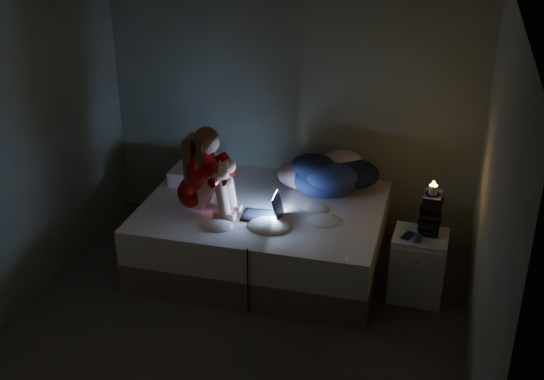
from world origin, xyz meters
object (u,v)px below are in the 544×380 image
(bed, at_px, (263,234))
(woman, at_px, (194,168))
(nightstand, at_px, (418,266))
(phone, at_px, (408,236))
(laptop, at_px, (261,205))
(candle, at_px, (433,190))

(bed, bearing_deg, woman, -157.56)
(nightstand, bearing_deg, phone, -150.99)
(nightstand, bearing_deg, bed, 173.90)
(bed, xyz_separation_m, laptop, (0.05, -0.23, 0.42))
(woman, bearing_deg, bed, 26.53)
(phone, bearing_deg, laptop, -162.22)
(candle, bearing_deg, nightstand, -131.45)
(bed, xyz_separation_m, woman, (-0.55, -0.23, 0.69))
(bed, distance_m, phone, 1.38)
(woman, relative_size, laptop, 2.32)
(laptop, relative_size, candle, 4.29)
(bed, height_order, laptop, laptop)
(woman, height_order, phone, woman)
(woman, relative_size, phone, 5.69)
(laptop, bearing_deg, bed, 98.84)
(laptop, height_order, phone, laptop)
(bed, xyz_separation_m, phone, (1.32, -0.26, 0.31))
(nightstand, xyz_separation_m, candle, (0.06, 0.06, 0.69))
(candle, relative_size, phone, 0.57)
(bed, relative_size, phone, 15.31)
(bed, height_order, nightstand, nightstand)
(bed, relative_size, laptop, 6.24)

